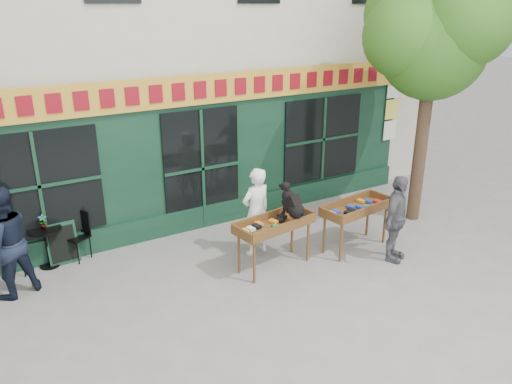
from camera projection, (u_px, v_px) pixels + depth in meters
ground at (259, 272)px, 9.13m from camera, size 80.00×80.00×0.00m
street_tree at (434, 30)px, 10.05m from camera, size 3.05×2.90×5.60m
book_cart_center at (275, 226)px, 9.03m from camera, size 1.57×0.82×0.99m
dog at (293, 200)px, 8.99m from camera, size 0.42×0.64×0.60m
woman at (256, 212)px, 9.53m from camera, size 0.69×0.50×1.75m
book_cart_right at (357, 210)px, 9.75m from camera, size 1.57×0.81×0.99m
man_right at (396, 219)px, 9.29m from camera, size 1.07×0.82×1.69m
bistro_table at (46, 240)px, 9.14m from camera, size 0.60×0.60×0.76m
bistro_chair_left at (8, 247)px, 8.85m from camera, size 0.45×0.45×0.95m
bistro_chair_right at (80, 231)px, 9.47m from camera, size 0.49×0.49×0.95m
potted_plant at (43, 222)px, 9.01m from camera, size 0.15×0.10×0.28m
man_left at (4, 243)px, 8.10m from camera, size 1.11×0.98×1.92m
chalkboard at (63, 244)px, 9.32m from camera, size 0.57×0.22×0.79m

